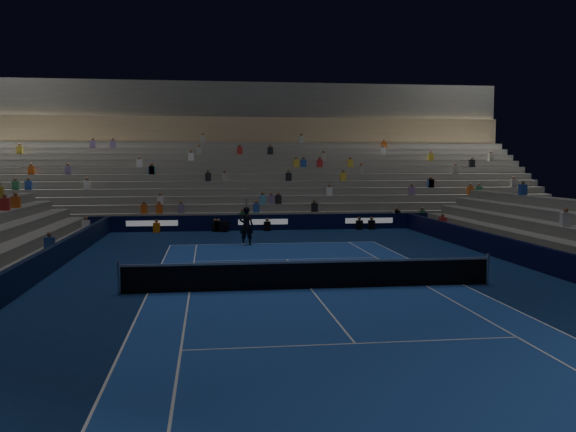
# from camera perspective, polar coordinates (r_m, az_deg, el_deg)

# --- Properties ---
(ground) EXTENTS (90.00, 90.00, 0.00)m
(ground) POSITION_cam_1_polar(r_m,az_deg,el_deg) (20.95, 2.14, -6.88)
(ground) COLOR #0C214C
(ground) RESTS_ON ground
(court_surface) EXTENTS (10.97, 23.77, 0.01)m
(court_surface) POSITION_cam_1_polar(r_m,az_deg,el_deg) (20.95, 2.14, -6.87)
(court_surface) COLOR #1C449B
(court_surface) RESTS_ON ground
(sponsor_barrier_far) EXTENTS (44.00, 0.25, 1.00)m
(sponsor_barrier_far) POSITION_cam_1_polar(r_m,az_deg,el_deg) (39.05, -2.38, -0.61)
(sponsor_barrier_far) COLOR black
(sponsor_barrier_far) RESTS_ON ground
(sponsor_barrier_east) EXTENTS (0.25, 37.00, 1.00)m
(sponsor_barrier_east) POSITION_cam_1_polar(r_m,az_deg,el_deg) (24.40, 25.30, -4.47)
(sponsor_barrier_east) COLOR black
(sponsor_barrier_east) RESTS_ON ground
(sponsor_barrier_west) EXTENTS (0.25, 37.00, 1.00)m
(sponsor_barrier_west) POSITION_cam_1_polar(r_m,az_deg,el_deg) (21.50, -24.40, -5.66)
(sponsor_barrier_west) COLOR black
(sponsor_barrier_west) RESTS_ON ground
(grandstand_main) EXTENTS (44.00, 15.20, 11.20)m
(grandstand_main) POSITION_cam_1_polar(r_m,az_deg,el_deg) (48.24, -3.38, 3.88)
(grandstand_main) COLOR slate
(grandstand_main) RESTS_ON ground
(tennis_net) EXTENTS (12.90, 0.10, 1.10)m
(tennis_net) POSITION_cam_1_polar(r_m,az_deg,el_deg) (20.85, 2.15, -5.53)
(tennis_net) COLOR #B2B2B7
(tennis_net) RESTS_ON ground
(tennis_player) EXTENTS (0.85, 0.67, 2.04)m
(tennis_player) POSITION_cam_1_polar(r_m,az_deg,el_deg) (31.85, -3.94, -0.94)
(tennis_player) COLOR black
(tennis_player) RESTS_ON ground
(broadcast_camera) EXTENTS (0.60, 1.00, 0.64)m
(broadcast_camera) POSITION_cam_1_polar(r_m,az_deg,el_deg) (38.34, -6.01, -0.99)
(broadcast_camera) COLOR black
(broadcast_camera) RESTS_ON ground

